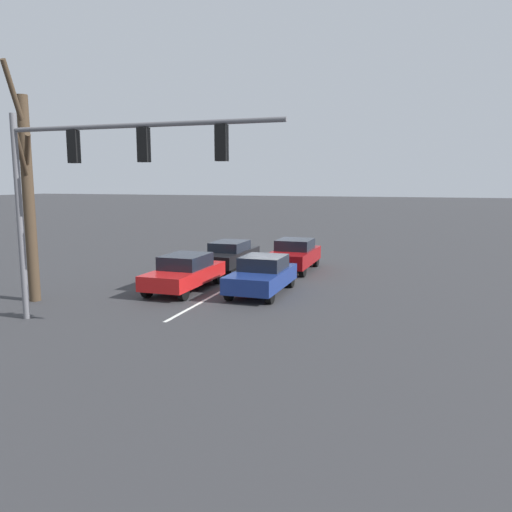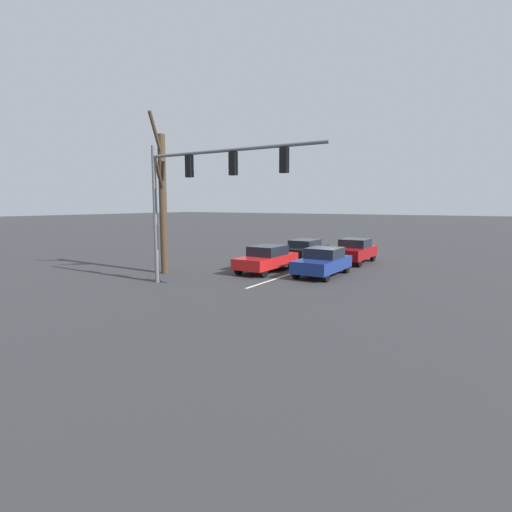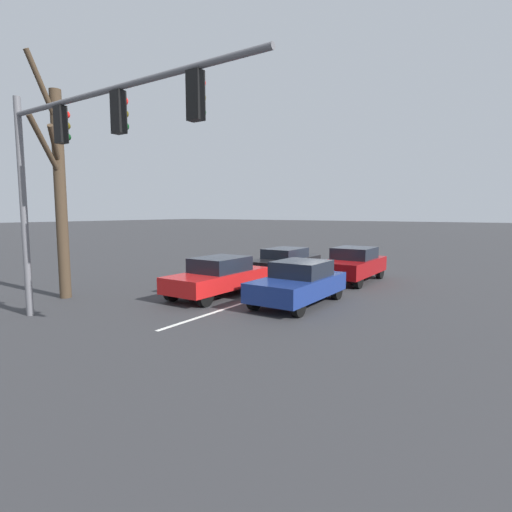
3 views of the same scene
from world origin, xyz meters
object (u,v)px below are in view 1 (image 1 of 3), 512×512
object	(u,v)px
car_navy_leftlane_front	(262,275)
car_red_midlane_front	(185,272)
bare_tree_near	(27,191)
car_maroon_leftlane_second	(294,254)
traffic_signal_gantry	(93,170)
car_black_midlane_second	(230,255)

from	to	relation	value
car_navy_leftlane_front	car_red_midlane_front	bearing A→B (deg)	7.71
bare_tree_near	car_maroon_leftlane_second	bearing A→B (deg)	-128.93
traffic_signal_gantry	bare_tree_near	xyz separation A→B (m)	(4.28, -1.95, -0.68)
car_black_midlane_second	bare_tree_near	size ratio (longest dim) A/B	0.53
car_red_midlane_front	car_navy_leftlane_front	distance (m)	3.20
car_black_midlane_second	bare_tree_near	world-z (taller)	bare_tree_near
car_navy_leftlane_front	car_maroon_leftlane_second	distance (m)	5.37
traffic_signal_gantry	bare_tree_near	distance (m)	4.75
traffic_signal_gantry	bare_tree_near	bearing A→B (deg)	-24.51
car_maroon_leftlane_second	car_black_midlane_second	bearing A→B (deg)	10.43
car_navy_leftlane_front	bare_tree_near	world-z (taller)	bare_tree_near
car_navy_leftlane_front	car_black_midlane_second	distance (m)	5.79
car_navy_leftlane_front	traffic_signal_gantry	bearing A→B (deg)	60.71
car_navy_leftlane_front	traffic_signal_gantry	world-z (taller)	traffic_signal_gantry
car_red_midlane_front	bare_tree_near	world-z (taller)	bare_tree_near
traffic_signal_gantry	car_black_midlane_second	bearing A→B (deg)	-90.20
car_navy_leftlane_front	car_maroon_leftlane_second	size ratio (longest dim) A/B	0.97
traffic_signal_gantry	car_red_midlane_front	bearing A→B (deg)	-91.44
car_red_midlane_front	car_navy_leftlane_front	world-z (taller)	car_navy_leftlane_front
car_navy_leftlane_front	car_black_midlane_second	world-z (taller)	car_navy_leftlane_front
car_maroon_leftlane_second	traffic_signal_gantry	world-z (taller)	traffic_signal_gantry
traffic_signal_gantry	car_navy_leftlane_front	bearing A→B (deg)	-119.29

